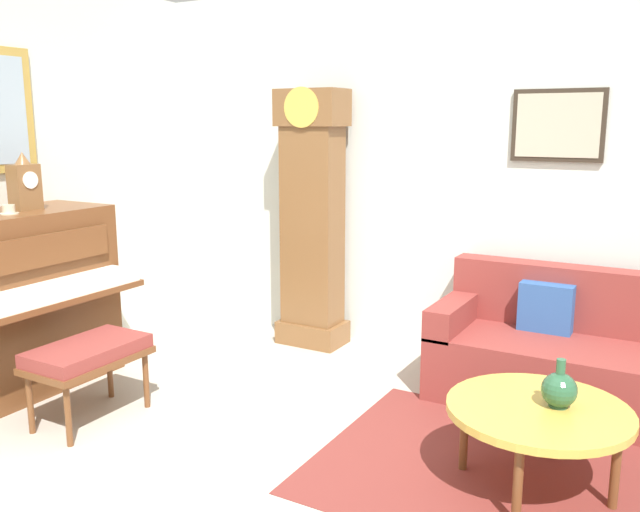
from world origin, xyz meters
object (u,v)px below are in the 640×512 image
(piano_bench, at_px, (88,356))
(grandfather_clock, at_px, (312,226))
(mantel_clock, at_px, (25,184))
(green_jug, at_px, (559,390))
(piano, at_px, (5,305))
(coffee_table, at_px, (538,412))
(couch, at_px, (589,358))
(teacup, at_px, (9,210))

(piano_bench, xyz_separation_m, grandfather_clock, (0.43, 1.91, 0.56))
(mantel_clock, distance_m, green_jug, 3.48)
(piano, distance_m, piano_bench, 0.80)
(coffee_table, bearing_deg, couch, 86.83)
(piano_bench, distance_m, green_jug, 2.65)
(piano_bench, relative_size, couch, 0.37)
(grandfather_clock, bearing_deg, green_jug, -31.63)
(piano, xyz_separation_m, couch, (3.34, 1.69, -0.30))
(piano, relative_size, green_jug, 6.00)
(piano, bearing_deg, grandfather_clock, 57.36)
(grandfather_clock, distance_m, teacup, 2.19)
(grandfather_clock, relative_size, teacup, 17.50)
(piano, relative_size, piano_bench, 2.06)
(piano, relative_size, teacup, 12.41)
(coffee_table, xyz_separation_m, teacup, (-3.20, -0.49, 0.83))
(mantel_clock, distance_m, teacup, 0.25)
(grandfather_clock, bearing_deg, teacup, -121.31)
(coffee_table, bearing_deg, mantel_clock, -174.78)
(teacup, bearing_deg, couch, 26.97)
(grandfather_clock, height_order, coffee_table, grandfather_clock)
(green_jug, bearing_deg, teacup, -170.80)
(couch, height_order, coffee_table, couch)
(mantel_clock, relative_size, green_jug, 1.58)
(piano_bench, height_order, coffee_table, piano_bench)
(mantel_clock, bearing_deg, grandfather_clock, 54.14)
(grandfather_clock, xyz_separation_m, green_jug, (2.15, -1.32, -0.45))
(teacup, xyz_separation_m, green_jug, (3.28, 0.53, -0.71))
(couch, height_order, teacup, teacup)
(coffee_table, distance_m, teacup, 3.34)
(coffee_table, bearing_deg, piano_bench, -167.82)
(piano, distance_m, coffee_table, 3.32)
(teacup, bearing_deg, grandfather_clock, 58.69)
(piano_bench, xyz_separation_m, couch, (2.57, 1.71, -0.09))
(grandfather_clock, relative_size, couch, 1.07)
(couch, distance_m, mantel_clock, 3.80)
(piano, xyz_separation_m, mantel_clock, (0.00, 0.22, 0.77))
(couch, distance_m, teacup, 3.77)
(piano, height_order, couch, piano)
(mantel_clock, relative_size, teacup, 3.28)
(coffee_table, height_order, green_jug, green_jug)
(grandfather_clock, distance_m, green_jug, 2.56)
(couch, height_order, green_jug, couch)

